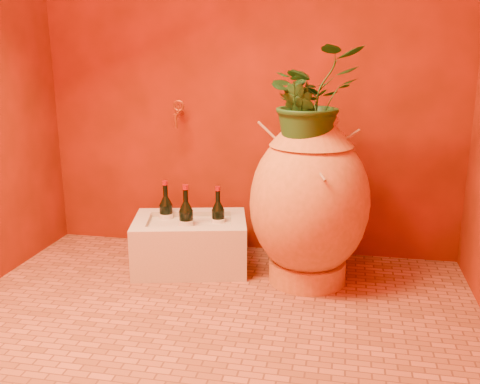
% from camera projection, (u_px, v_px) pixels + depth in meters
% --- Properties ---
extents(floor, '(2.50, 2.50, 0.00)m').
position_uv_depth(floor, '(209.00, 324.00, 2.44)').
color(floor, '#974F31').
rests_on(floor, ground).
extents(wall_back, '(2.50, 0.02, 2.50)m').
position_uv_depth(wall_back, '(249.00, 42.00, 3.06)').
color(wall_back, '#521904').
rests_on(wall_back, ground).
extents(amphora, '(0.71, 0.71, 0.89)m').
position_uv_depth(amphora, '(309.00, 202.00, 2.79)').
color(amphora, '#C97738').
rests_on(amphora, floor).
extents(stone_basin, '(0.71, 0.56, 0.29)m').
position_uv_depth(stone_basin, '(190.00, 244.00, 3.04)').
color(stone_basin, beige).
rests_on(stone_basin, floor).
extents(wine_bottle_a, '(0.08, 0.08, 0.31)m').
position_uv_depth(wine_bottle_a, '(218.00, 221.00, 3.03)').
color(wine_bottle_a, black).
rests_on(wine_bottle_a, stone_basin).
extents(wine_bottle_b, '(0.08, 0.08, 0.34)m').
position_uv_depth(wine_bottle_b, '(186.00, 223.00, 2.97)').
color(wine_bottle_b, black).
rests_on(wine_bottle_b, stone_basin).
extents(wine_bottle_c, '(0.08, 0.08, 0.33)m').
position_uv_depth(wine_bottle_c, '(166.00, 216.00, 3.10)').
color(wine_bottle_c, black).
rests_on(wine_bottle_c, stone_basin).
extents(wall_tap, '(0.07, 0.14, 0.16)m').
position_uv_depth(wall_tap, '(178.00, 112.00, 3.16)').
color(wall_tap, '#A96627').
rests_on(wall_tap, wall_back).
extents(plant_main, '(0.62, 0.60, 0.52)m').
position_uv_depth(plant_main, '(311.00, 99.00, 2.64)').
color(plant_main, '#194619').
rests_on(plant_main, amphora).
extents(plant_side, '(0.25, 0.26, 0.38)m').
position_uv_depth(plant_side, '(300.00, 121.00, 2.62)').
color(plant_side, '#194619').
rests_on(plant_side, amphora).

